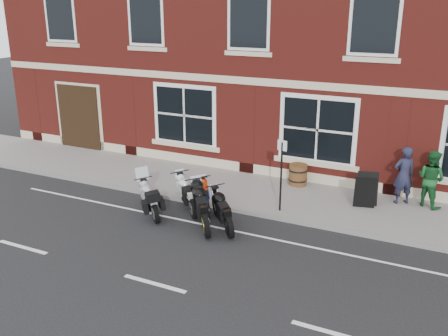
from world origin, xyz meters
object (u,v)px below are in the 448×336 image
at_px(pedestrian_right, 431,179).
at_px(parking_sign, 281,171).
at_px(moto_touring_silver, 151,197).
at_px(moto_sport_silver, 188,192).
at_px(pedestrian_left, 404,175).
at_px(moto_naked_black, 223,208).
at_px(barrel_planter, 298,175).
at_px(a_board_sign, 366,191).
at_px(moto_sport_red, 206,196).
at_px(moto_sport_black, 203,204).

relative_size(pedestrian_right, parking_sign, 0.81).
xyz_separation_m(moto_touring_silver, pedestrian_right, (7.36, 3.81, 0.47)).
bearing_deg(moto_sport_silver, moto_touring_silver, -179.23).
bearing_deg(pedestrian_right, pedestrian_left, 38.45).
bearing_deg(moto_naked_black, barrel_planter, 35.57).
relative_size(a_board_sign, barrel_planter, 1.47).
relative_size(moto_touring_silver, a_board_sign, 1.42).
height_order(moto_sport_red, moto_naked_black, moto_naked_black).
bearing_deg(a_board_sign, moto_touring_silver, -166.71).
xyz_separation_m(pedestrian_left, parking_sign, (-3.13, -2.13, 0.34)).
relative_size(moto_sport_black, moto_naked_black, 1.19).
bearing_deg(barrel_planter, parking_sign, -85.18).
height_order(moto_sport_red, pedestrian_right, pedestrian_right).
relative_size(moto_naked_black, pedestrian_left, 0.94).
bearing_deg(moto_sport_silver, barrel_planter, 8.41).
height_order(pedestrian_left, barrel_planter, pedestrian_left).
bearing_deg(moto_naked_black, pedestrian_right, -3.94).
height_order(pedestrian_right, a_board_sign, pedestrian_right).
height_order(a_board_sign, barrel_planter, a_board_sign).
bearing_deg(barrel_planter, pedestrian_right, -0.96).
relative_size(moto_sport_silver, parking_sign, 0.74).
relative_size(moto_sport_black, barrel_planter, 2.84).
relative_size(moto_touring_silver, moto_sport_silver, 0.92).
distance_m(moto_touring_silver, moto_sport_black, 1.75).
height_order(moto_sport_silver, pedestrian_left, pedestrian_left).
height_order(moto_sport_red, parking_sign, parking_sign).
xyz_separation_m(moto_touring_silver, pedestrian_left, (6.60, 3.70, 0.50)).
xyz_separation_m(moto_sport_black, barrel_planter, (1.53, 3.87, -0.13)).
relative_size(moto_sport_black, parking_sign, 0.93).
bearing_deg(moto_sport_red, parking_sign, -9.52).
distance_m(moto_sport_silver, barrel_planter, 3.96).
distance_m(moto_touring_silver, moto_sport_red, 1.62).
bearing_deg(moto_naked_black, moto_sport_red, 103.91).
relative_size(moto_sport_black, moto_sport_silver, 1.25).
xyz_separation_m(moto_sport_black, a_board_sign, (3.92, 2.92, 0.03)).
bearing_deg(moto_touring_silver, barrel_planter, 4.15).
distance_m(a_board_sign, barrel_planter, 2.58).
distance_m(moto_sport_red, a_board_sign, 4.76).
distance_m(moto_naked_black, pedestrian_left, 5.60).
xyz_separation_m(moto_sport_silver, moto_naked_black, (1.50, -0.64, 0.00)).
xyz_separation_m(pedestrian_left, pedestrian_right, (0.76, 0.11, -0.03)).
bearing_deg(pedestrian_right, moto_sport_silver, 55.29).
distance_m(moto_touring_silver, moto_naked_black, 2.31).
distance_m(pedestrian_right, barrel_planter, 4.12).
xyz_separation_m(moto_naked_black, pedestrian_left, (4.29, 3.57, 0.48)).
bearing_deg(moto_sport_black, pedestrian_right, -1.01).
relative_size(moto_sport_silver, barrel_planter, 2.28).
xyz_separation_m(a_board_sign, parking_sign, (-2.20, -1.37, 0.72)).
bearing_deg(moto_sport_black, a_board_sign, 1.58).
xyz_separation_m(moto_touring_silver, moto_sport_silver, (0.81, 0.78, 0.02)).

